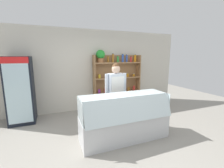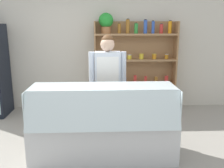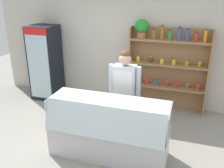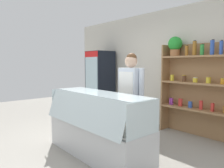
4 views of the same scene
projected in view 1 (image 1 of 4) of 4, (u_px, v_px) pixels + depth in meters
ground_plane at (114, 139)px, 3.33m from camera, size 12.00×12.00×0.00m
back_wall at (89, 70)px, 5.11m from camera, size 6.80×0.10×2.70m
drinks_fridge at (20, 90)px, 4.05m from camera, size 0.64×0.63×1.82m
shelving_unit at (115, 76)px, 5.25m from camera, size 1.71×0.30×2.03m
deli_display_case at (124, 125)px, 3.32m from camera, size 1.94×0.71×1.01m
shop_clerk at (116, 90)px, 3.85m from camera, size 0.58×0.25×1.65m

